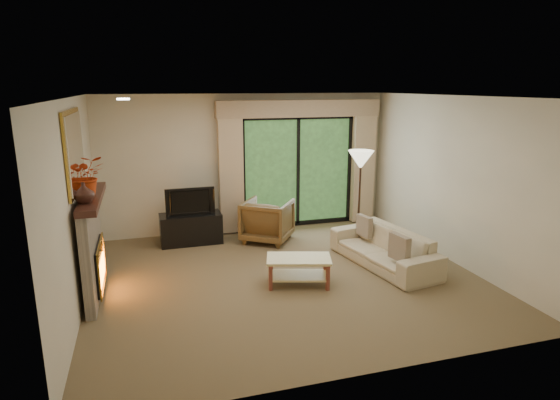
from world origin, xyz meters
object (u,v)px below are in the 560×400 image
object	(u,v)px
media_console	(191,229)
sofa	(384,248)
armchair	(268,221)
coffee_table	(299,271)

from	to	relation	value
media_console	sofa	bearing A→B (deg)	-35.43
armchair	sofa	size ratio (longest dim) A/B	0.43
sofa	coffee_table	world-z (taller)	sofa
media_console	sofa	size ratio (longest dim) A/B	0.55
sofa	coffee_table	distance (m)	1.54
media_console	sofa	xyz separation A→B (m)	(2.77, -1.92, 0.02)
sofa	coffee_table	bearing A→B (deg)	-87.36
armchair	coffee_table	bearing A→B (deg)	122.24
media_console	coffee_table	bearing A→B (deg)	-61.28
armchair	sofa	bearing A→B (deg)	165.28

